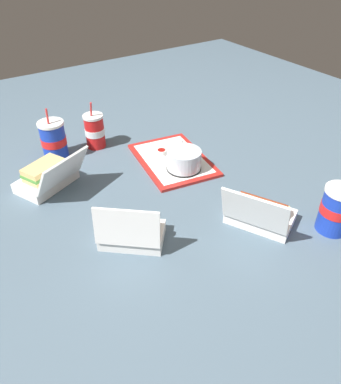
% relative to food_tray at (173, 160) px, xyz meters
% --- Properties ---
extents(ground_plane, '(3.20, 3.20, 0.00)m').
position_rel_food_tray_xyz_m(ground_plane, '(0.22, -0.20, -0.01)').
color(ground_plane, '#4C6070').
extents(food_tray, '(0.41, 0.31, 0.01)m').
position_rel_food_tray_xyz_m(food_tray, '(0.00, 0.00, 0.00)').
color(food_tray, red).
rests_on(food_tray, ground_plane).
extents(cake_container, '(0.14, 0.14, 0.08)m').
position_rel_food_tray_xyz_m(cake_container, '(0.09, -0.01, 0.04)').
color(cake_container, black).
rests_on(cake_container, food_tray).
extents(ketchup_cup, '(0.04, 0.04, 0.02)m').
position_rel_food_tray_xyz_m(ketchup_cup, '(-0.05, -0.02, 0.02)').
color(ketchup_cup, white).
rests_on(ketchup_cup, food_tray).
extents(napkin_stack, '(0.13, 0.13, 0.00)m').
position_rel_food_tray_xyz_m(napkin_stack, '(-0.06, -0.04, 0.01)').
color(napkin_stack, white).
rests_on(napkin_stack, food_tray).
extents(plastic_fork, '(0.09, 0.08, 0.00)m').
position_rel_food_tray_xyz_m(plastic_fork, '(-0.06, 0.08, 0.01)').
color(plastic_fork, white).
rests_on(plastic_fork, food_tray).
extents(clamshell_hotdog_left, '(0.22, 0.23, 0.16)m').
position_rel_food_tray_xyz_m(clamshell_hotdog_left, '(0.32, -0.37, 0.03)').
color(clamshell_hotdog_left, white).
rests_on(clamshell_hotdog_left, ground_plane).
extents(clamshell_sandwich_back, '(0.27, 0.27, 0.16)m').
position_rel_food_tray_xyz_m(clamshell_sandwich_back, '(-0.11, -0.48, 0.04)').
color(clamshell_sandwich_back, white).
rests_on(clamshell_sandwich_back, ground_plane).
extents(clamshell_hotdog_corner, '(0.27, 0.26, 0.17)m').
position_rel_food_tray_xyz_m(clamshell_hotdog_corner, '(0.47, 0.02, 0.03)').
color(clamshell_hotdog_corner, white).
rests_on(clamshell_hotdog_corner, ground_plane).
extents(soda_cup_back, '(0.09, 0.09, 0.21)m').
position_rel_food_tray_xyz_m(soda_cup_back, '(-0.29, -0.21, 0.07)').
color(soda_cup_back, red).
rests_on(soda_cup_back, ground_plane).
extents(soda_cup_right, '(0.10, 0.10, 0.22)m').
position_rel_food_tray_xyz_m(soda_cup_right, '(0.62, 0.19, 0.07)').
color(soda_cup_right, '#1938B7').
rests_on(soda_cup_right, ground_plane).
extents(soda_cup_front, '(0.10, 0.10, 0.22)m').
position_rel_food_tray_xyz_m(soda_cup_front, '(-0.30, -0.38, 0.07)').
color(soda_cup_front, '#1938B7').
rests_on(soda_cup_front, ground_plane).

